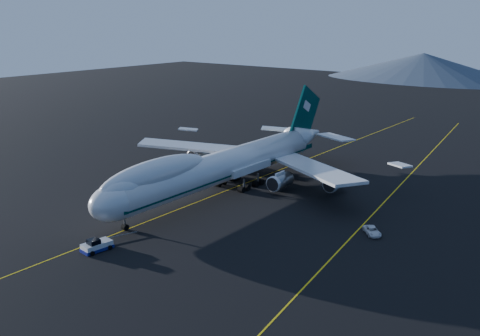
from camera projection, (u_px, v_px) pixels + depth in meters
The scene contains 6 objects.
ground at pixel (223, 192), 112.02m from camera, with size 500.00×500.00×0.00m, color black.
taxiway_line_main at pixel (223, 192), 112.02m from camera, with size 0.25×220.00×0.01m, color yellow.
taxiway_line_side at pixel (378, 209), 101.91m from camera, with size 0.25×200.00×0.01m, color yellow.
boeing_747 at pixel (223, 165), 110.48m from camera, with size 59.62×72.43×19.37m.
pushback_tug at pixel (97, 246), 83.68m from camera, with size 3.19×5.03×2.08m.
service_van at pixel (372, 231), 89.90m from camera, with size 2.08×4.51×1.25m, color white.
Camera 1 is at (68.08, -81.95, 35.16)m, focal length 40.00 mm.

